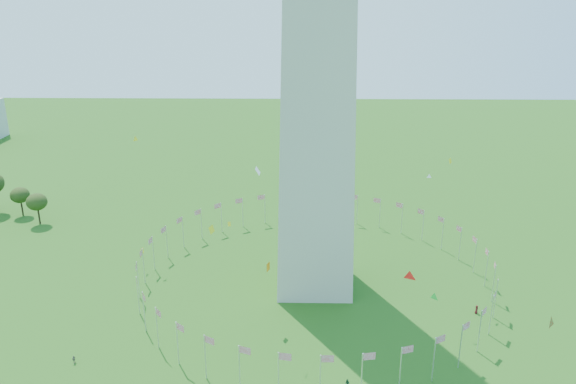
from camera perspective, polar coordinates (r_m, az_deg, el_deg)
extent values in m
cylinder|color=silver|center=(139.14, 19.52, -7.38)|extent=(0.24, 0.24, 9.00)
cylinder|color=silver|center=(144.88, 18.47, -6.16)|extent=(0.24, 0.24, 9.00)
cylinder|color=silver|center=(150.19, 17.08, -5.08)|extent=(0.24, 0.24, 9.00)
cylinder|color=silver|center=(154.99, 15.43, -4.14)|extent=(0.24, 0.24, 9.00)
cylinder|color=silver|center=(159.16, 13.55, -3.33)|extent=(0.24, 0.24, 9.00)
cylinder|color=silver|center=(162.65, 11.50, -2.67)|extent=(0.24, 0.24, 9.00)
cylinder|color=silver|center=(165.38, 9.32, -2.16)|extent=(0.24, 0.24, 9.00)
cylinder|color=silver|center=(167.31, 7.04, -1.78)|extent=(0.24, 0.24, 9.00)
cylinder|color=silver|center=(168.42, 4.70, -1.55)|extent=(0.24, 0.24, 9.00)
cylinder|color=silver|center=(168.69, 2.33, -1.47)|extent=(0.24, 0.24, 9.00)
cylinder|color=silver|center=(168.10, -0.03, -1.52)|extent=(0.24, 0.24, 9.00)
cylinder|color=silver|center=(166.68, -2.36, -1.73)|extent=(0.24, 0.24, 9.00)
cylinder|color=silver|center=(164.44, -4.62, -2.08)|extent=(0.24, 0.24, 9.00)
cylinder|color=silver|center=(161.42, -6.77, -2.58)|extent=(0.24, 0.24, 9.00)
cylinder|color=silver|center=(157.66, -8.78, -3.23)|extent=(0.24, 0.24, 9.00)
cylinder|color=silver|center=(153.24, -10.61, -4.02)|extent=(0.24, 0.24, 9.00)
cylinder|color=silver|center=(148.24, -12.20, -4.96)|extent=(0.24, 0.24, 9.00)
cylinder|color=silver|center=(142.75, -13.50, -6.05)|extent=(0.24, 0.24, 9.00)
cylinder|color=silver|center=(136.89, -14.45, -7.29)|extent=(0.24, 0.24, 9.00)
cylinder|color=silver|center=(130.81, -14.97, -8.65)|extent=(0.24, 0.24, 9.00)
cylinder|color=silver|center=(124.67, -14.98, -10.13)|extent=(0.24, 0.24, 9.00)
cylinder|color=silver|center=(118.65, -14.40, -11.69)|extent=(0.24, 0.24, 9.00)
cylinder|color=silver|center=(112.99, -13.15, -13.29)|extent=(0.24, 0.24, 9.00)
cylinder|color=silver|center=(107.91, -11.15, -14.84)|extent=(0.24, 0.24, 9.00)
cylinder|color=silver|center=(103.68, -8.40, -16.25)|extent=(0.24, 0.24, 9.00)
cylinder|color=silver|center=(100.53, -4.95, -17.38)|extent=(0.24, 0.24, 9.00)
cylinder|color=silver|center=(98.66, -0.97, -18.11)|extent=(0.24, 0.24, 9.00)
cylinder|color=silver|center=(98.21, 3.29, -18.35)|extent=(0.24, 0.24, 9.00)
cylinder|color=silver|center=(99.20, 7.50, -18.06)|extent=(0.24, 0.24, 9.00)
cylinder|color=silver|center=(101.58, 11.34, -17.30)|extent=(0.24, 0.24, 9.00)
cylinder|color=silver|center=(105.17, 14.59, -16.15)|extent=(0.24, 0.24, 9.00)
cylinder|color=silver|center=(109.75, 17.12, -14.76)|extent=(0.24, 0.24, 9.00)
cylinder|color=silver|center=(115.07, 18.89, -13.24)|extent=(0.24, 0.24, 9.00)
cylinder|color=silver|center=(120.90, 19.93, -11.68)|extent=(0.24, 0.24, 9.00)
cylinder|color=silver|center=(126.98, 20.33, -10.16)|extent=(0.24, 0.24, 9.00)
cylinder|color=silver|center=(133.13, 20.17, -8.72)|extent=(0.24, 0.24, 9.00)
imported|color=#193E23|center=(103.08, 6.05, -18.85)|extent=(1.15, 1.11, 1.87)
imported|color=slate|center=(115.44, -20.92, -15.61)|extent=(0.96, 1.07, 1.55)
imported|color=#511216|center=(129.12, 18.60, -11.24)|extent=(0.95, 1.11, 1.91)
plane|color=red|center=(99.69, 12.26, -8.37)|extent=(2.16, 1.52, 2.55)
plane|color=yellow|center=(94.97, -7.76, -3.80)|extent=(0.73, 1.55, 1.71)
plane|color=yellow|center=(144.41, -15.23, 5.21)|extent=(0.88, 1.46, 1.71)
plane|color=yellow|center=(119.59, -5.99, -3.25)|extent=(1.14, 0.47, 1.14)
plane|color=white|center=(105.79, -3.09, 2.16)|extent=(1.91, 0.91, 1.68)
plane|color=yellow|center=(125.96, 16.16, 3.05)|extent=(1.14, 0.82, 1.38)
plane|color=green|center=(109.42, 14.63, -10.28)|extent=(1.22, 1.07, 1.62)
plane|color=orange|center=(113.80, -2.02, -7.61)|extent=(1.44, 1.24, 1.90)
plane|color=yellow|center=(142.75, -14.59, -5.81)|extent=(0.89, 1.30, 1.55)
plane|color=white|center=(117.72, 14.14, 1.53)|extent=(0.93, 0.03, 0.93)
plane|color=blue|center=(99.58, 25.18, -11.94)|extent=(1.58, 1.64, 1.94)
ellipsoid|color=#334918|center=(190.77, -25.49, -0.92)|extent=(5.72, 5.72, 8.93)
ellipsoid|color=#334918|center=(181.60, -24.06, -1.61)|extent=(5.97, 5.97, 9.33)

